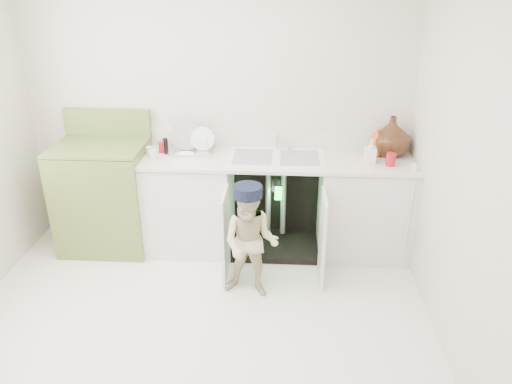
{
  "coord_description": "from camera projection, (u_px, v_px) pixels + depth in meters",
  "views": [
    {
      "loc": [
        0.63,
        -2.89,
        2.43
      ],
      "look_at": [
        0.4,
        0.7,
        0.8
      ],
      "focal_mm": 35.0,
      "sensor_mm": 36.0,
      "label": 1
    }
  ],
  "objects": [
    {
      "name": "counter_run",
      "position": [
        280.0,
        201.0,
        4.54
      ],
      "size": [
        2.44,
        1.02,
        1.25
      ],
      "color": "silver",
      "rests_on": "ground"
    },
    {
      "name": "ground",
      "position": [
        195.0,
        328.0,
        3.67
      ],
      "size": [
        3.5,
        3.5,
        0.0
      ],
      "primitive_type": "plane",
      "color": "beige",
      "rests_on": "ground"
    },
    {
      "name": "room_shell",
      "position": [
        185.0,
        171.0,
        3.15
      ],
      "size": [
        6.0,
        5.5,
        1.26
      ],
      "color": "beige",
      "rests_on": "ground"
    },
    {
      "name": "repair_worker",
      "position": [
        251.0,
        242.0,
        3.87
      ],
      "size": [
        0.5,
        0.61,
        0.94
      ],
      "rotation": [
        0.0,
        0.0,
        -0.17
      ],
      "color": "beige",
      "rests_on": "ground"
    },
    {
      "name": "avocado_stove",
      "position": [
        105.0,
        195.0,
        4.59
      ],
      "size": [
        0.8,
        0.65,
        1.24
      ],
      "color": "#5D7433",
      "rests_on": "ground"
    }
  ]
}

